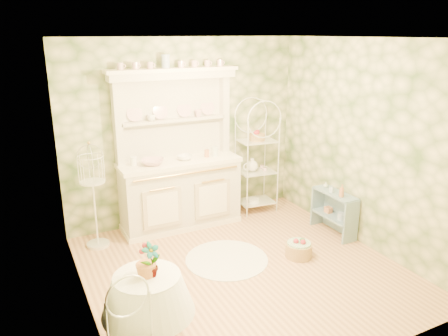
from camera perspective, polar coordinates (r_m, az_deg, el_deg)
name	(u,v)px	position (r m, az deg, el deg)	size (l,w,h in m)	color
floor	(242,269)	(5.45, 2.42, -13.04)	(3.60, 3.60, 0.00)	tan
ceiling	(246,38)	(4.71, 2.85, 16.62)	(3.60, 3.60, 0.00)	white
wall_left	(78,187)	(4.37, -18.51, -2.39)	(3.60, 3.60, 0.00)	beige
wall_right	(365,145)	(5.97, 17.90, 2.86)	(3.60, 3.60, 0.00)	beige
wall_back	(185,132)	(6.49, -5.17, 4.75)	(3.60, 3.60, 0.00)	beige
wall_front	(357,222)	(3.55, 17.00, -6.82)	(3.60, 3.60, 0.00)	beige
kitchen_dresser	(179,151)	(6.22, -5.87, 2.21)	(1.87, 0.61, 2.29)	silver
bakers_rack	(257,160)	(6.85, 4.29, 1.06)	(0.53, 0.38, 1.69)	white
side_shelf	(334,214)	(6.41, 14.14, -5.79)	(0.26, 0.69, 0.59)	#7594A6
round_table	(149,308)	(4.18, -9.82, -17.59)	(0.70, 0.70, 0.76)	white
birdcage_stand	(94,198)	(5.95, -16.62, -3.82)	(0.32, 0.32, 1.37)	white
floor_basket	(299,249)	(5.75, 9.73, -10.41)	(0.32, 0.32, 0.21)	tan
lace_rug	(227,259)	(5.65, 0.35, -11.83)	(1.05, 1.05, 0.01)	white
bowl_floral	(153,164)	(6.09, -9.30, 0.50)	(0.31, 0.31, 0.08)	white
bowl_white	(185,159)	(6.27, -5.13, 1.14)	(0.22, 0.22, 0.07)	white
cup_left	(151,119)	(6.16, -9.48, 6.36)	(0.11, 0.11, 0.09)	white
cup_right	(198,115)	(6.40, -3.36, 6.97)	(0.11, 0.11, 0.10)	white
potted_geranium	(152,263)	(3.91, -9.44, -12.10)	(0.17, 0.12, 0.32)	#3F7238
bottle_amber	(342,192)	(6.13, 15.10, -3.08)	(0.07, 0.07, 0.18)	#BB744B
bottle_blue	(332,190)	(6.27, 13.87, -2.79)	(0.05, 0.05, 0.11)	#9EB1CC
bottle_glass	(326,185)	(6.46, 13.14, -2.21)	(0.06, 0.06, 0.08)	silver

